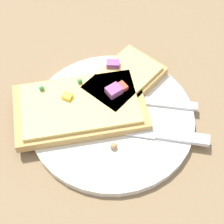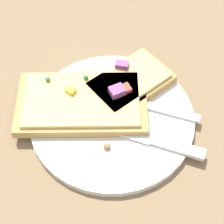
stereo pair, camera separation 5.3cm
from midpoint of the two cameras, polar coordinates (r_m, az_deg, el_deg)
The scene contains 7 objects.
ground_plane at distance 0.55m, azimuth -2.76°, elevation -1.51°, with size 4.00×4.00×0.00m, color #7F6647.
plate at distance 0.55m, azimuth -2.79°, elevation -1.16°, with size 0.24×0.24×0.01m.
fork at distance 0.56m, azimuth -1.40°, elevation 1.91°, with size 0.13×0.18×0.01m.
knife at distance 0.52m, azimuth 2.94°, elevation -3.34°, with size 0.13×0.17×0.01m.
pizza_slice_main at distance 0.54m, azimuth -7.71°, elevation 0.62°, with size 0.16×0.21×0.03m.
pizza_slice_corner at distance 0.57m, azimuth -1.13°, elevation 4.54°, with size 0.12×0.15×0.03m.
crumb_scatter at distance 0.56m, azimuth -1.67°, elevation 3.14°, with size 0.14×0.09×0.01m.
Camera 1 is at (-0.27, 0.14, 0.46)m, focal length 60.00 mm.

